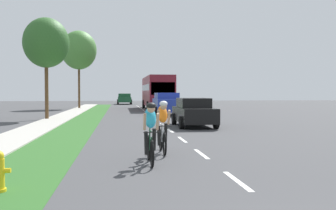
% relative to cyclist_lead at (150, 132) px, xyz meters
% --- Properties ---
extents(ground_plane, '(120.00, 120.00, 0.00)m').
position_rel_cyclist_lead_xyz_m(ground_plane, '(1.63, 13.14, -0.81)').
color(ground_plane, '#424244').
extents(grass_verge, '(2.03, 70.00, 0.01)m').
position_rel_cyclist_lead_xyz_m(grass_verge, '(-3.00, 13.14, -0.81)').
color(grass_verge, '#2D6026').
rests_on(grass_verge, ground_plane).
extents(sidewalk_concrete, '(1.84, 70.00, 0.10)m').
position_rel_cyclist_lead_xyz_m(sidewalk_concrete, '(-4.93, 13.14, -0.81)').
color(sidewalk_concrete, '#B2ADA3').
rests_on(sidewalk_concrete, ground_plane).
extents(lane_markings_center, '(0.12, 54.30, 0.01)m').
position_rel_cyclist_lead_xyz_m(lane_markings_center, '(1.63, 17.14, -0.81)').
color(lane_markings_center, white).
rests_on(lane_markings_center, ground_plane).
extents(cyclist_lead, '(0.42, 1.72, 1.58)m').
position_rel_cyclist_lead_xyz_m(cyclist_lead, '(0.00, 0.00, 0.00)').
color(cyclist_lead, black).
rests_on(cyclist_lead, ground_plane).
extents(cyclist_trailing, '(0.42, 1.72, 1.58)m').
position_rel_cyclist_lead_xyz_m(cyclist_trailing, '(0.50, 1.67, 0.00)').
color(cyclist_trailing, black).
rests_on(cyclist_trailing, ground_plane).
extents(sedan_black, '(1.98, 4.30, 1.52)m').
position_rel_cyclist_lead_xyz_m(sedan_black, '(3.17, 10.50, -0.04)').
color(sedan_black, black).
rests_on(sedan_black, ground_plane).
extents(suv_blue, '(2.15, 4.70, 1.79)m').
position_rel_cyclist_lead_xyz_m(suv_blue, '(2.98, 20.88, 0.14)').
color(suv_blue, '#23389E').
rests_on(suv_blue, ground_plane).
extents(bus_maroon, '(2.78, 11.60, 3.48)m').
position_rel_cyclist_lead_xyz_m(bus_maroon, '(3.25, 31.59, 1.17)').
color(bus_maroon, maroon).
rests_on(bus_maroon, ground_plane).
extents(pickup_dark_green, '(2.22, 5.10, 1.64)m').
position_rel_cyclist_lead_xyz_m(pickup_dark_green, '(-0.02, 49.36, 0.02)').
color(pickup_dark_green, '#194C2D').
rests_on(pickup_dark_green, ground_plane).
extents(street_tree_near, '(3.05, 3.05, 6.84)m').
position_rel_cyclist_lead_xyz_m(street_tree_near, '(-5.66, 17.05, 4.33)').
color(street_tree_near, brown).
rests_on(street_tree_near, ground_plane).
extents(street_tree_far, '(3.98, 3.98, 8.79)m').
position_rel_cyclist_lead_xyz_m(street_tree_far, '(-5.32, 34.82, 5.77)').
color(street_tree_far, brown).
rests_on(street_tree_far, ground_plane).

